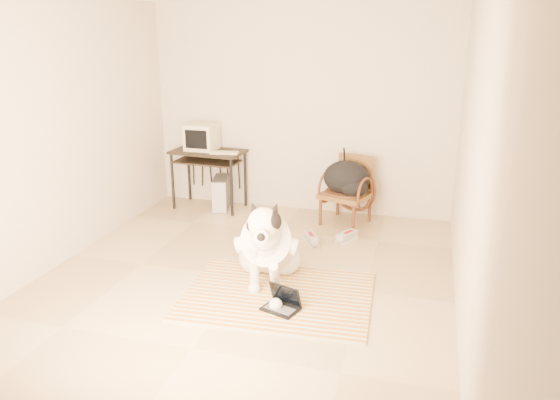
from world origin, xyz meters
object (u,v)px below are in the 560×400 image
at_px(crt_monitor, 202,137).
at_px(pc_tower, 221,193).
at_px(dog, 268,246).
at_px(backpack, 348,179).
at_px(rattan_chair, 348,190).
at_px(computer_desk, 208,159).
at_px(laptop, 282,303).

xyz_separation_m(crt_monitor, pc_tower, (0.27, -0.05, -0.76)).
bearing_deg(crt_monitor, dog, -52.91).
xyz_separation_m(crt_monitor, backpack, (2.02, -0.19, -0.39)).
distance_m(rattan_chair, backpack, 0.17).
bearing_deg(dog, crt_monitor, 127.09).
bearing_deg(pc_tower, computer_desk, -178.72).
bearing_deg(computer_desk, backpack, -3.97).
bearing_deg(pc_tower, dog, -57.51).
bearing_deg(laptop, pc_tower, 121.83).
relative_size(dog, laptop, 3.41).
xyz_separation_m(dog, pc_tower, (-1.27, 1.99, -0.16)).
distance_m(laptop, rattan_chair, 2.45).
height_order(crt_monitor, backpack, crt_monitor).
relative_size(computer_desk, rattan_chair, 1.19).
xyz_separation_m(rattan_chair, backpack, (0.00, -0.06, 0.16)).
distance_m(dog, rattan_chair, 1.97).
bearing_deg(backpack, pc_tower, 175.51).
distance_m(crt_monitor, pc_tower, 0.81).
xyz_separation_m(pc_tower, rattan_chair, (1.74, -0.07, 0.21)).
xyz_separation_m(crt_monitor, rattan_chair, (2.02, -0.13, -0.55)).
relative_size(dog, pc_tower, 2.51).
xyz_separation_m(computer_desk, crt_monitor, (-0.10, 0.05, 0.29)).
xyz_separation_m(dog, rattan_chair, (0.48, 1.91, 0.05)).
height_order(computer_desk, backpack, backpack).
height_order(crt_monitor, pc_tower, crt_monitor).
bearing_deg(computer_desk, rattan_chair, -2.12).
bearing_deg(laptop, dog, 119.17).
height_order(laptop, pc_tower, pc_tower).
xyz_separation_m(laptop, backpack, (0.19, 2.36, 0.51)).
bearing_deg(laptop, rattan_chair, 85.49).
bearing_deg(pc_tower, backpack, -4.49).
bearing_deg(dog, pc_tower, 122.49).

